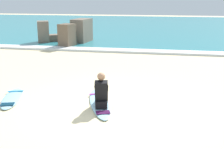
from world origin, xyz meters
The scene contains 7 objects.
ground_plane centered at (0.00, 0.00, 0.00)m, with size 80.00×80.00×0.00m, color beige.
sea centered at (0.00, 21.77, 0.05)m, with size 80.00×28.00×0.10m, color teal.
breaking_foam centered at (0.00, 8.07, 0.06)m, with size 80.00×0.90×0.11m, color white.
surfboard_main centered at (-0.27, 0.08, 0.04)m, with size 1.30×2.45×0.08m.
surfer_seated centered at (-0.14, -0.23, 0.44)m, with size 0.47×0.75×0.95m.
surfboard_spare_near centered at (-2.90, -0.01, 0.04)m, with size 1.06×1.93×0.08m.
rock_outcrop_distant centered at (-4.51, 10.12, 0.63)m, with size 3.41×3.07×1.55m.
Camera 1 is at (1.47, -7.28, 2.94)m, focal length 45.82 mm.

